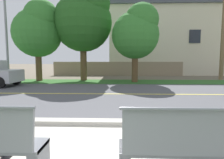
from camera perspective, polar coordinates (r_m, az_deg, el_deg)
ground_plane at (r=10.19m, az=-0.63°, el=-2.91°), size 140.00×140.00×0.00m
curb_edge at (r=4.68m, az=-4.06°, el=-12.76°), size 44.00×0.30×0.11m
street_asphalt at (r=8.71m, az=-1.11°, el=-4.38°), size 52.00×8.00×0.01m
road_centre_line at (r=8.71m, az=-1.11°, el=-4.35°), size 48.00×0.14×0.01m
far_verge_grass at (r=13.70m, az=0.08°, el=-0.64°), size 48.00×2.80×0.02m
bench_right at (r=2.66m, az=22.43°, el=-18.79°), size 1.75×0.48×1.01m
streetlamp at (r=15.75m, az=-28.96°, el=13.91°), size 0.24×2.10×6.91m
shade_tree_far_left at (r=15.28m, az=-21.28°, el=13.94°), size 3.56×3.56×5.87m
shade_tree_left at (r=14.97m, az=-8.29°, el=17.89°), size 4.38×4.38×7.22m
shade_tree_centre at (r=13.56m, az=7.50°, el=14.08°), size 3.28×3.28×5.41m
garden_wall at (r=19.20m, az=1.63°, el=3.28°), size 13.00×0.36×1.40m
house_across_street at (r=23.01m, az=14.50°, el=11.43°), size 12.54×6.91×7.66m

